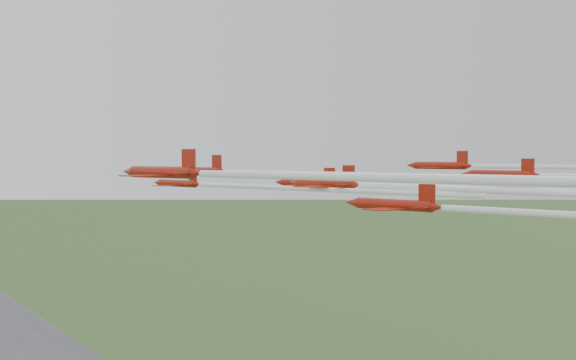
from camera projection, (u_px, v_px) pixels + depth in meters
jet_lead at (240, 186)px, 95.87m from camera, size 14.92×54.10×2.55m
jet_row2_left at (281, 173)px, 78.36m from camera, size 14.91×55.85×2.51m
jet_row2_right at (403, 186)px, 95.86m from camera, size 20.11×62.95×2.88m
jet_row3_left at (228, 174)px, 65.95m from camera, size 15.11×46.68×2.91m
jet_row3_mid at (405, 187)px, 78.49m from camera, size 11.25×54.83×2.85m
jet_row3_right at (564, 167)px, 89.77m from camera, size 15.02×66.31×2.60m
jet_row4_left at (561, 214)px, 56.32m from camera, size 16.44×59.34×2.55m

